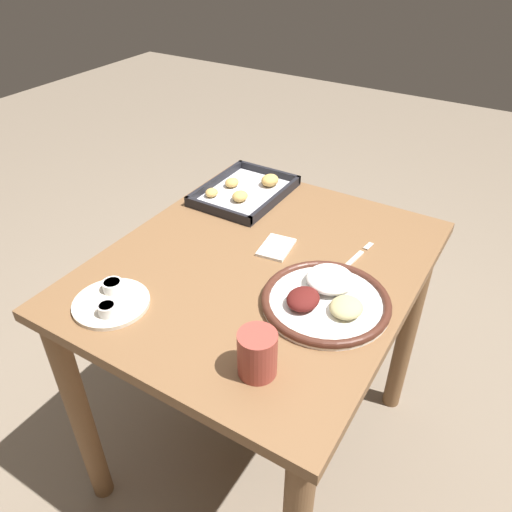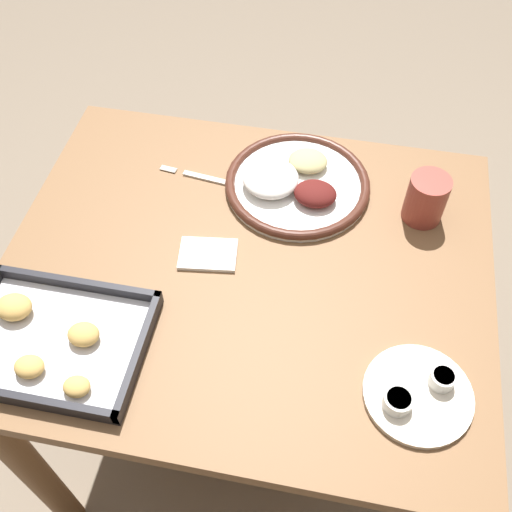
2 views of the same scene
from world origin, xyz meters
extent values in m
plane|color=#7A6B59|center=(0.00, 0.00, 0.00)|extent=(8.00, 8.00, 0.00)
cube|color=brown|center=(0.00, 0.00, 0.75)|extent=(0.91, 0.76, 0.03)
cylinder|color=brown|center=(0.40, -0.33, 0.37)|extent=(0.06, 0.06, 0.74)
cylinder|color=brown|center=(-0.40, 0.33, 0.37)|extent=(0.06, 0.06, 0.74)
cylinder|color=brown|center=(0.40, 0.33, 0.37)|extent=(0.06, 0.06, 0.74)
cylinder|color=white|center=(-0.06, -0.21, 0.78)|extent=(0.29, 0.29, 0.01)
torus|color=#472319|center=(-0.06, -0.21, 0.78)|extent=(0.30, 0.30, 0.02)
ellipsoid|color=white|center=(-0.01, -0.20, 0.80)|extent=(0.11, 0.11, 0.04)
ellipsoid|color=#511614|center=(-0.10, -0.18, 0.80)|extent=(0.08, 0.07, 0.03)
ellipsoid|color=tan|center=(-0.08, -0.27, 0.80)|extent=(0.08, 0.07, 0.03)
cube|color=silver|center=(0.10, -0.20, 0.77)|extent=(0.15, 0.03, 0.00)
cylinder|color=silver|center=(0.21, -0.22, 0.77)|extent=(0.04, 0.01, 0.00)
cylinder|color=silver|center=(0.21, -0.21, 0.77)|extent=(0.04, 0.01, 0.00)
cylinder|color=silver|center=(0.21, -0.21, 0.77)|extent=(0.04, 0.01, 0.00)
cylinder|color=silver|center=(0.21, -0.21, 0.77)|extent=(0.04, 0.01, 0.00)
cylinder|color=beige|center=(-0.32, 0.20, 0.77)|extent=(0.17, 0.17, 0.01)
cylinder|color=silver|center=(-0.29, 0.23, 0.79)|extent=(0.05, 0.05, 0.02)
cylinder|color=#51992D|center=(-0.29, 0.23, 0.80)|extent=(0.04, 0.04, 0.01)
cylinder|color=silver|center=(-0.35, 0.18, 0.79)|extent=(0.04, 0.04, 0.03)
cylinder|color=#B22819|center=(-0.35, 0.18, 0.80)|extent=(0.03, 0.03, 0.01)
cube|color=black|center=(0.28, 0.22, 0.77)|extent=(0.31, 0.23, 0.01)
cube|color=silver|center=(0.28, 0.22, 0.78)|extent=(0.28, 0.22, 0.00)
cube|color=black|center=(0.28, 0.11, 0.79)|extent=(0.31, 0.01, 0.02)
cube|color=black|center=(0.28, 0.34, 0.79)|extent=(0.31, 0.01, 0.02)
cube|color=black|center=(0.13, 0.22, 0.79)|extent=(0.01, 0.23, 0.02)
cube|color=black|center=(0.43, 0.22, 0.79)|extent=(0.01, 0.23, 0.02)
ellipsoid|color=tan|center=(0.21, 0.30, 0.79)|extent=(0.04, 0.04, 0.02)
ellipsoid|color=tan|center=(0.30, 0.28, 0.79)|extent=(0.05, 0.04, 0.03)
ellipsoid|color=tan|center=(0.23, 0.21, 0.79)|extent=(0.05, 0.05, 0.03)
ellipsoid|color=tan|center=(0.37, 0.18, 0.79)|extent=(0.06, 0.05, 0.03)
cylinder|color=#993D33|center=(-0.32, -0.18, 0.82)|extent=(0.08, 0.08, 0.10)
cube|color=white|center=(0.07, -0.01, 0.77)|extent=(0.12, 0.09, 0.01)
camera|label=1|loc=(-0.89, -0.53, 1.52)|focal=35.00mm
camera|label=2|loc=(-0.15, 0.65, 1.66)|focal=42.00mm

